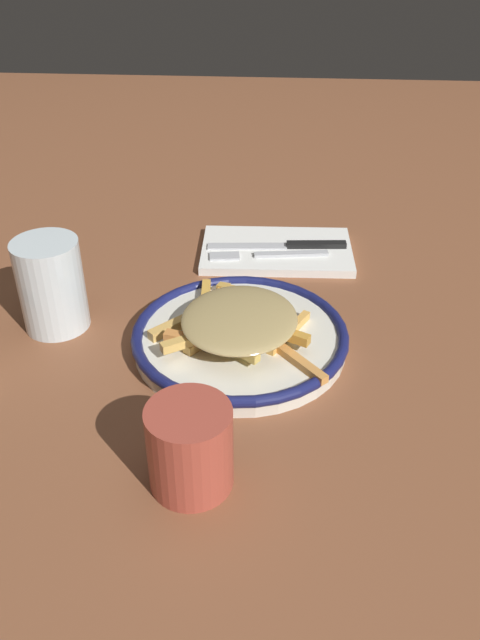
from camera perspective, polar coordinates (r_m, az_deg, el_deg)
name	(u,v)px	position (r m, az deg, el deg)	size (l,w,h in m)	color
ground_plane	(240,347)	(0.81, 0.00, -2.33)	(2.60, 2.60, 0.00)	brown
plate	(240,337)	(0.80, 0.00, -1.53)	(0.26, 0.26, 0.03)	silver
fries_heap	(237,321)	(0.78, -0.29, -0.11)	(0.20, 0.21, 0.04)	#E9A94E
napkin	(277,251)	(1.00, 3.20, 6.04)	(0.14, 0.23, 0.01)	white
fork	(268,255)	(0.97, 2.47, 5.69)	(0.04, 0.18, 0.01)	silver
knife	(289,245)	(1.00, 4.31, 6.50)	(0.03, 0.21, 0.01)	black
water_glass	(51,285)	(0.85, -16.08, 2.94)	(0.08, 0.08, 0.12)	silver
coffee_mug	(190,446)	(0.62, -4.35, -10.87)	(0.11, 0.08, 0.09)	#AB4636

